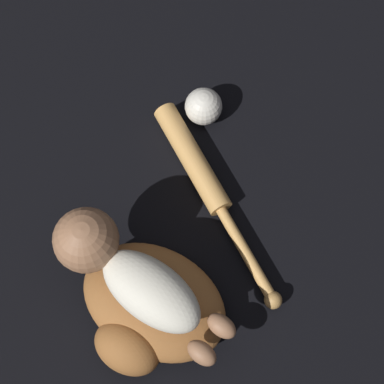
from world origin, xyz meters
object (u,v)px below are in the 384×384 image
baseball_glove (150,309)px  baby_figure (124,269)px  baseball_bat (203,178)px  baseball (204,106)px

baseball_glove → baby_figure: (0.06, -0.03, 0.10)m
baseball_bat → baseball: bearing=-68.6°
baby_figure → baseball_bat: 0.29m
baseball_glove → baseball_bat: baseball_glove is taller
baseball_glove → baseball_bat: (0.01, -0.29, -0.02)m
baby_figure → baseball: 0.41m
baseball_glove → baseball: size_ratio=3.85×
baseball → baseball_glove: bearing=98.9°
baseball_glove → baby_figure: size_ratio=0.84×
baseball_glove → baseball: 0.44m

